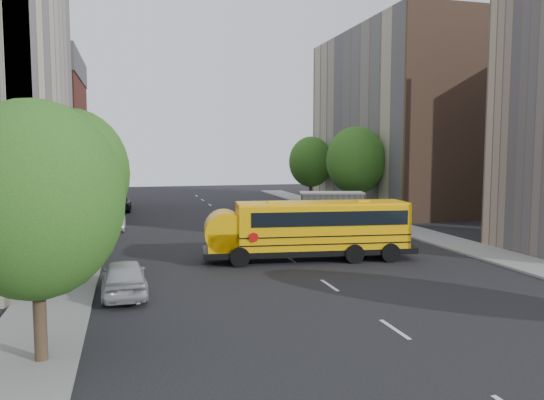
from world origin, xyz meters
name	(u,v)px	position (x,y,z in m)	size (l,w,h in m)	color
ground	(280,252)	(0.00, 0.00, 0.00)	(120.00, 120.00, 0.00)	black
sidewalk_left	(81,246)	(-11.50, 5.00, 0.06)	(3.00, 80.00, 0.12)	slate
sidewalk_right	(411,231)	(11.50, 5.00, 0.06)	(3.00, 80.00, 0.12)	slate
lane_markings	(244,228)	(0.00, 10.00, 0.01)	(0.15, 64.00, 0.01)	silver
building_left_redbrick	(30,145)	(-18.00, 28.00, 6.50)	(10.00, 15.00, 13.00)	maroon
building_right_far	(395,121)	(18.00, 20.00, 9.00)	(10.00, 22.00, 18.00)	tan
building_right_sidewall	(460,114)	(18.00, 9.00, 9.00)	(10.10, 0.30, 18.00)	brown
street_tree_0	(35,200)	(-11.00, -14.00, 4.64)	(4.80, 4.80, 7.41)	#38281C
street_tree_1	(72,173)	(-11.00, -4.00, 4.95)	(5.12, 5.12, 7.90)	#38281C
street_tree_2	(96,165)	(-11.00, 14.00, 4.83)	(4.99, 4.99, 7.71)	#38281C
street_tree_4	(356,161)	(11.00, 14.00, 5.08)	(5.25, 5.25, 8.10)	#38281C
street_tree_5	(311,162)	(11.00, 26.00, 4.70)	(4.86, 4.86, 7.51)	#38281C
school_bus	(307,227)	(0.83, -2.49, 1.82)	(11.78, 3.97, 3.26)	black
safari_truck	(326,208)	(6.67, 9.86, 1.41)	(6.59, 3.74, 2.67)	black
parked_car_0	(124,277)	(-8.80, -7.30, 0.77)	(1.82, 4.53, 1.54)	#A9A8AF
parked_car_1	(115,221)	(-9.60, 11.72, 0.66)	(1.41, 4.03, 1.33)	white
parked_car_2	(118,204)	(-9.60, 24.64, 0.72)	(2.39, 5.19, 1.44)	black
parked_car_4	(341,211)	(9.21, 13.01, 0.76)	(1.80, 4.48, 1.53)	#363B60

